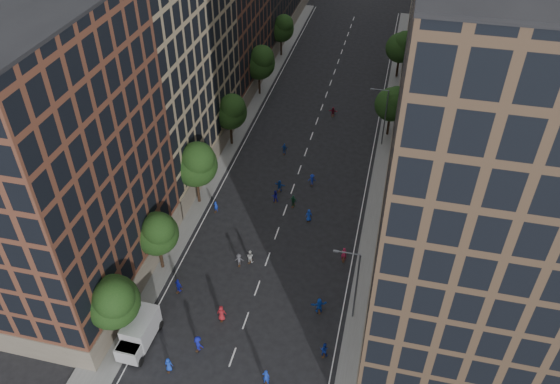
# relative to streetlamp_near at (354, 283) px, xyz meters

# --- Properties ---
(ground) EXTENTS (240.00, 240.00, 0.00)m
(ground) POSITION_rel_streetlamp_near_xyz_m (-10.37, 28.00, -5.17)
(ground) COLOR black
(ground) RESTS_ON ground
(sidewalk_left) EXTENTS (4.00, 105.00, 0.15)m
(sidewalk_left) POSITION_rel_streetlamp_near_xyz_m (-22.37, 35.50, -5.09)
(sidewalk_left) COLOR slate
(sidewalk_left) RESTS_ON ground
(sidewalk_right) EXTENTS (4.00, 105.00, 0.15)m
(sidewalk_right) POSITION_rel_streetlamp_near_xyz_m (1.63, 35.50, -5.09)
(sidewalk_right) COLOR slate
(sidewalk_right) RESTS_ON ground
(bldg_left_a) EXTENTS (14.00, 22.00, 30.00)m
(bldg_left_a) POSITION_rel_streetlamp_near_xyz_m (-29.37, -1.00, 9.83)
(bldg_left_a) COLOR brown
(bldg_left_a) RESTS_ON ground
(bldg_left_b) EXTENTS (14.00, 26.00, 34.00)m
(bldg_left_b) POSITION_rel_streetlamp_near_xyz_m (-29.37, 23.00, 11.83)
(bldg_left_b) COLOR #968362
(bldg_left_b) RESTS_ON ground
(bldg_left_c) EXTENTS (14.00, 20.00, 28.00)m
(bldg_left_c) POSITION_rel_streetlamp_near_xyz_m (-29.37, 46.00, 8.83)
(bldg_left_c) COLOR brown
(bldg_left_c) RESTS_ON ground
(bldg_right_a) EXTENTS (14.00, 30.00, 36.00)m
(bldg_right_a) POSITION_rel_streetlamp_near_xyz_m (8.63, 3.00, 12.83)
(bldg_right_a) COLOR #4B3828
(bldg_right_a) RESTS_ON ground
(bldg_right_b) EXTENTS (14.00, 28.00, 33.00)m
(bldg_right_b) POSITION_rel_streetlamp_near_xyz_m (8.63, 32.00, 11.33)
(bldg_right_b) COLOR #696057
(bldg_right_b) RESTS_ON ground
(tree_left_0) EXTENTS (5.20, 5.20, 8.83)m
(tree_left_0) POSITION_rel_streetlamp_near_xyz_m (-21.38, -8.15, 0.79)
(tree_left_0) COLOR black
(tree_left_0) RESTS_ON ground
(tree_left_1) EXTENTS (4.80, 4.80, 8.21)m
(tree_left_1) POSITION_rel_streetlamp_near_xyz_m (-21.39, 1.86, 0.38)
(tree_left_1) COLOR black
(tree_left_1) RESTS_ON ground
(tree_left_2) EXTENTS (5.60, 5.60, 9.45)m
(tree_left_2) POSITION_rel_streetlamp_near_xyz_m (-21.36, 13.83, 1.19)
(tree_left_2) COLOR black
(tree_left_2) RESTS_ON ground
(tree_left_3) EXTENTS (5.00, 5.00, 8.58)m
(tree_left_3) POSITION_rel_streetlamp_near_xyz_m (-21.38, 27.85, 0.65)
(tree_left_3) COLOR black
(tree_left_3) RESTS_ON ground
(tree_left_4) EXTENTS (5.40, 5.40, 9.08)m
(tree_left_4) POSITION_rel_streetlamp_near_xyz_m (-21.37, 43.84, 0.93)
(tree_left_4) COLOR black
(tree_left_4) RESTS_ON ground
(tree_left_5) EXTENTS (4.80, 4.80, 8.33)m
(tree_left_5) POSITION_rel_streetlamp_near_xyz_m (-21.39, 59.86, 0.51)
(tree_left_5) COLOR black
(tree_left_5) RESTS_ON ground
(tree_right_a) EXTENTS (5.00, 5.00, 8.39)m
(tree_right_a) POSITION_rel_streetlamp_near_xyz_m (1.02, 35.85, 0.46)
(tree_right_a) COLOR black
(tree_right_a) RESTS_ON ground
(tree_right_b) EXTENTS (5.20, 5.20, 8.83)m
(tree_right_b) POSITION_rel_streetlamp_near_xyz_m (1.02, 55.85, 0.79)
(tree_right_b) COLOR black
(tree_right_b) RESTS_ON ground
(streetlamp_near) EXTENTS (2.64, 0.22, 9.06)m
(streetlamp_near) POSITION_rel_streetlamp_near_xyz_m (0.00, 0.00, 0.00)
(streetlamp_near) COLOR #595B60
(streetlamp_near) RESTS_ON ground
(streetlamp_far) EXTENTS (2.64, 0.22, 9.06)m
(streetlamp_far) POSITION_rel_streetlamp_near_xyz_m (0.00, 33.00, 0.00)
(streetlamp_far) COLOR #595B60
(streetlamp_far) RESTS_ON ground
(cargo_van) EXTENTS (2.70, 5.54, 2.91)m
(cargo_van) POSITION_rel_streetlamp_near_xyz_m (-19.67, -7.96, -3.63)
(cargo_van) COLOR #B9B9BB
(cargo_van) RESTS_ON ground
(skater_0) EXTENTS (0.80, 0.54, 1.58)m
(skater_0) POSITION_rel_streetlamp_near_xyz_m (-15.72, -10.20, -4.38)
(skater_0) COLOR #1638B7
(skater_0) RESTS_ON ground
(skater_1) EXTENTS (0.70, 0.47, 1.90)m
(skater_1) POSITION_rel_streetlamp_near_xyz_m (-6.52, -9.45, -4.22)
(skater_1) COLOR #1533AE
(skater_1) RESTS_ON ground
(skater_2) EXTENTS (0.87, 0.71, 1.67)m
(skater_2) POSITION_rel_streetlamp_near_xyz_m (-1.87, -5.21, -4.34)
(skater_2) COLOR navy
(skater_2) RESTS_ON ground
(skater_3) EXTENTS (1.34, 1.07, 1.81)m
(skater_3) POSITION_rel_streetlamp_near_xyz_m (-13.80, -7.42, -4.26)
(skater_3) COLOR #121892
(skater_3) RESTS_ON ground
(skater_4) EXTENTS (1.12, 0.80, 1.77)m
(skater_4) POSITION_rel_streetlamp_near_xyz_m (-18.44, -0.91, -4.29)
(skater_4) COLOR #121897
(skater_4) RESTS_ON ground
(skater_5) EXTENTS (1.80, 1.18, 1.86)m
(skater_5) POSITION_rel_streetlamp_near_xyz_m (-3.28, -0.10, -4.24)
(skater_5) COLOR blue
(skater_5) RESTS_ON ground
(skater_6) EXTENTS (0.99, 0.72, 1.87)m
(skater_6) POSITION_rel_streetlamp_near_xyz_m (-12.77, -3.41, -4.23)
(skater_6) COLOR maroon
(skater_6) RESTS_ON ground
(skater_7) EXTENTS (0.75, 0.55, 1.88)m
(skater_7) POSITION_rel_streetlamp_near_xyz_m (-1.87, 7.87, -4.23)
(skater_7) COLOR #9F1A39
(skater_7) RESTS_ON ground
(skater_8) EXTENTS (0.92, 0.78, 1.67)m
(skater_8) POSITION_rel_streetlamp_near_xyz_m (-12.20, 5.15, -4.33)
(skater_8) COLOR #BABAB6
(skater_8) RESTS_ON ground
(skater_9) EXTENTS (1.11, 0.80, 1.55)m
(skater_9) POSITION_rel_streetlamp_near_xyz_m (-13.28, 4.42, -4.39)
(skater_9) COLOR #46464C
(skater_9) RESTS_ON ground
(skater_10) EXTENTS (1.05, 0.59, 1.69)m
(skater_10) POSITION_rel_streetlamp_near_xyz_m (-9.52, 15.99, -4.33)
(skater_10) COLOR #1A5936
(skater_10) RESTS_ON ground
(skater_11) EXTENTS (1.53, 0.69, 1.59)m
(skater_11) POSITION_rel_streetlamp_near_xyz_m (-12.00, 18.73, -4.37)
(skater_11) COLOR navy
(skater_11) RESTS_ON ground
(skater_12) EXTENTS (0.91, 0.69, 1.67)m
(skater_12) POSITION_rel_streetlamp_near_xyz_m (-7.06, 13.70, -4.34)
(skater_12) COLOR #163CB8
(skater_12) RESTS_ON ground
(skater_13) EXTENTS (0.57, 0.39, 1.50)m
(skater_13) POSITION_rel_streetlamp_near_xyz_m (-18.87, 12.74, -4.42)
(skater_13) COLOR #1430A8
(skater_13) RESTS_ON ground
(skater_14) EXTENTS (0.95, 0.82, 1.69)m
(skater_14) POSITION_rel_streetlamp_near_xyz_m (-12.03, 16.40, -4.32)
(skater_14) COLOR #14139F
(skater_14) RESTS_ON ground
(skater_15) EXTENTS (1.13, 0.77, 1.61)m
(skater_15) POSITION_rel_streetlamp_near_xyz_m (-8.06, 21.03, -4.36)
(skater_15) COLOR #142BA5
(skater_15) RESTS_ON ground
(skater_16) EXTENTS (1.01, 0.52, 1.65)m
(skater_16) POSITION_rel_streetlamp_near_xyz_m (-13.34, 27.35, -4.34)
(skater_16) COLOR #1440A4
(skater_16) RESTS_ON ground
(skater_17) EXTENTS (1.42, 0.47, 1.52)m
(skater_17) POSITION_rel_streetlamp_near_xyz_m (-8.17, 39.59, -4.41)
(skater_17) COLOR maroon
(skater_17) RESTS_ON ground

